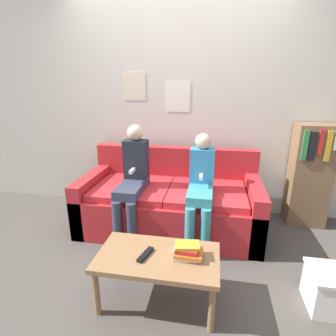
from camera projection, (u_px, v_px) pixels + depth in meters
ground_plane at (160, 256)px, 2.43m from camera, size 10.00×10.00×0.00m
wall_back at (178, 104)px, 3.07m from camera, size 8.00×0.06×2.60m
couch at (170, 202)px, 2.88m from camera, size 1.88×0.90×0.83m
coffee_table at (158, 261)px, 1.84m from camera, size 0.85×0.47×0.38m
person_left at (133, 177)px, 2.64m from camera, size 0.24×0.60×1.14m
person_right at (201, 185)px, 2.52m from camera, size 0.24×0.60×1.07m
tv_remote at (145, 255)px, 1.82m from camera, size 0.09×0.17×0.02m
book_stack at (187, 251)px, 1.80m from camera, size 0.21×0.18×0.10m
bookshelf at (309, 175)px, 2.86m from camera, size 0.40×0.31×1.13m
storage_box at (334, 290)px, 1.83m from camera, size 0.35×0.31×0.29m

